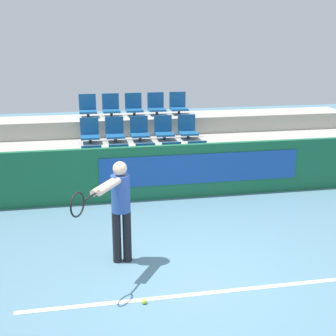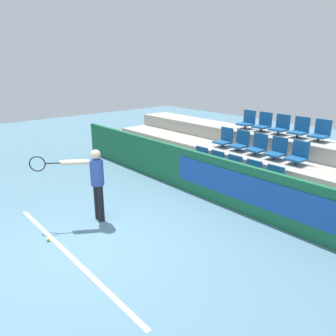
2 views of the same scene
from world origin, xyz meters
name	(u,v)px [view 1 (image 1 of 2)]	position (x,y,z in m)	size (l,w,h in m)	color
ground_plane	(190,281)	(0.00, 0.00, 0.00)	(30.00, 30.00, 0.00)	slate
court_baseline	(196,294)	(0.00, -0.35, 0.00)	(4.66, 0.08, 0.01)	white
barrier_wall	(153,173)	(0.03, 3.41, 0.57)	(11.84, 0.14, 1.14)	#19603D
bleacher_tier_front	(147,180)	(0.00, 4.04, 0.21)	(11.44, 1.09, 0.42)	#ADA89E
bleacher_tier_middle	(141,159)	(0.00, 5.13, 0.42)	(11.44, 1.09, 0.84)	#ADA89E
bleacher_tier_back	(135,140)	(0.00, 6.22, 0.63)	(11.44, 1.09, 1.27)	#ADA89E
stadium_chair_0	(92,162)	(-1.18, 4.18, 0.65)	(0.43, 0.44, 0.57)	#333333
stadium_chair_1	(120,161)	(-0.59, 4.18, 0.65)	(0.43, 0.44, 0.57)	#333333
stadium_chair_2	(146,159)	(0.00, 4.18, 0.65)	(0.43, 0.44, 0.57)	#333333
stadium_chair_3	(173,158)	(0.59, 4.18, 0.65)	(0.43, 0.44, 0.57)	#333333
stadium_chair_4	(198,157)	(1.18, 4.18, 0.65)	(0.43, 0.44, 0.57)	#333333
stadium_chair_5	(90,133)	(-1.18, 5.26, 1.08)	(0.43, 0.44, 0.57)	#333333
stadium_chair_6	(115,132)	(-0.59, 5.26, 1.08)	(0.43, 0.44, 0.57)	#333333
stadium_chair_7	(140,131)	(0.00, 5.26, 1.08)	(0.43, 0.44, 0.57)	#333333
stadium_chair_8	(164,130)	(0.59, 5.26, 1.08)	(0.43, 0.44, 0.57)	#333333
stadium_chair_9	(187,129)	(1.18, 5.26, 1.08)	(0.43, 0.44, 0.57)	#333333
stadium_chair_10	(88,108)	(-1.18, 6.35, 1.50)	(0.43, 0.44, 0.57)	#333333
stadium_chair_11	(111,107)	(-0.59, 6.35, 1.50)	(0.43, 0.44, 0.57)	#333333
stadium_chair_12	(134,106)	(0.00, 6.35, 1.50)	(0.43, 0.44, 0.57)	#333333
stadium_chair_13	(156,106)	(0.59, 6.35, 1.50)	(0.43, 0.44, 0.57)	#333333
stadium_chair_14	(178,105)	(1.18, 6.35, 1.50)	(0.43, 0.44, 0.57)	#333333
tennis_player	(119,204)	(-0.91, 0.71, 0.95)	(0.85, 1.27, 1.57)	black
tennis_ball	(144,301)	(-0.71, -0.44, 0.03)	(0.07, 0.07, 0.07)	#CCDB33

